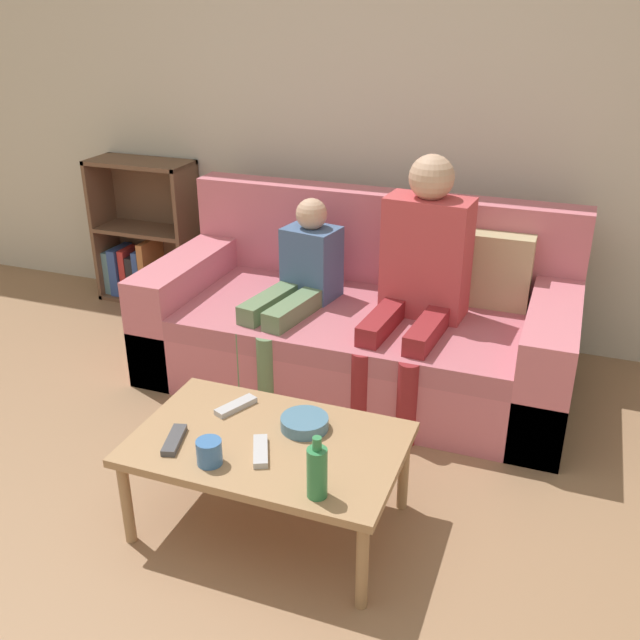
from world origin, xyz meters
TOP-DOWN VIEW (x-y plane):
  - wall_back at (0.00, 2.46)m, footprint 12.00×0.06m
  - couch at (0.05, 1.81)m, footprint 2.03×0.96m
  - bookshelf at (-1.51, 2.31)m, footprint 0.63×0.28m
  - coffee_table at (0.08, 0.61)m, footprint 0.94×0.59m
  - person_adult at (0.35, 1.72)m, footprint 0.40×0.68m
  - person_child at (-0.24, 1.66)m, footprint 0.35×0.68m
  - cup_near at (-0.04, 0.42)m, footprint 0.09×0.09m
  - tv_remote_0 at (0.09, 0.53)m, footprint 0.12×0.17m
  - tv_remote_1 at (-0.21, 0.48)m, footprint 0.09×0.18m
  - tv_remote_2 at (-0.11, 0.75)m, footprint 0.11×0.17m
  - snack_bowl at (0.18, 0.72)m, footprint 0.17×0.17m
  - bottle at (0.35, 0.39)m, footprint 0.06×0.06m

SIDE VIEW (x-z plane):
  - couch at x=0.05m, z-range -0.16..0.71m
  - coffee_table at x=0.08m, z-range 0.15..0.51m
  - bookshelf at x=-1.51m, z-range -0.08..0.80m
  - tv_remote_0 at x=0.09m, z-range 0.36..0.38m
  - tv_remote_1 at x=-0.21m, z-range 0.36..0.38m
  - tv_remote_2 at x=-0.11m, z-range 0.36..0.38m
  - snack_bowl at x=0.18m, z-range 0.36..0.41m
  - cup_near at x=-0.04m, z-range 0.36..0.45m
  - bottle at x=0.35m, z-range 0.35..0.56m
  - person_child at x=-0.24m, z-range 0.05..0.94m
  - person_adult at x=0.35m, z-range 0.07..1.21m
  - wall_back at x=0.00m, z-range 0.00..2.60m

